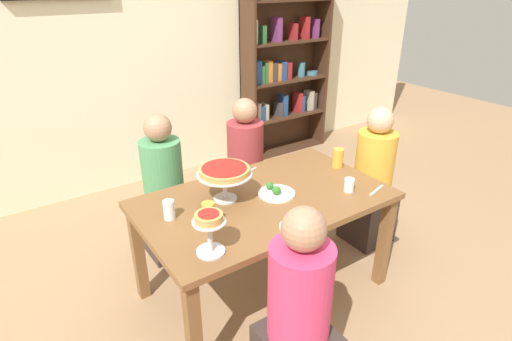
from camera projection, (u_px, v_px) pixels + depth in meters
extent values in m
plane|color=#9E7A56|center=(264.00, 288.00, 2.95)|extent=(12.00, 12.00, 0.00)
cube|color=beige|center=(135.00, 46.00, 3.99)|extent=(8.00, 0.12, 2.80)
cube|color=brown|center=(265.00, 200.00, 2.64)|extent=(1.58, 0.94, 0.04)
cube|color=brown|center=(194.00, 335.00, 2.12)|extent=(0.07, 0.07, 0.70)
cube|color=brown|center=(384.00, 241.00, 2.86)|extent=(0.07, 0.07, 0.70)
cube|color=brown|center=(139.00, 254.00, 2.73)|extent=(0.07, 0.07, 0.70)
cube|color=brown|center=(307.00, 194.00, 3.47)|extent=(0.07, 0.07, 0.70)
cube|color=#422819|center=(248.00, 67.00, 4.54)|extent=(0.03, 0.30, 2.20)
cube|color=#422819|center=(320.00, 57.00, 5.08)|extent=(0.03, 0.30, 2.20)
cube|color=#422819|center=(279.00, 60.00, 4.92)|extent=(1.10, 0.02, 2.20)
cube|color=#422819|center=(284.00, 148.00, 5.28)|extent=(1.04, 0.28, 0.02)
cube|color=#422819|center=(285.00, 115.00, 5.09)|extent=(1.04, 0.28, 0.02)
cube|color=#422819|center=(286.00, 80.00, 4.90)|extent=(1.04, 0.28, 0.02)
cube|color=#422819|center=(287.00, 41.00, 4.71)|extent=(1.04, 0.28, 0.02)
cube|color=#422819|center=(288.00, 0.00, 4.52)|extent=(1.04, 0.28, 0.02)
cube|color=maroon|center=(253.00, 112.00, 4.80)|extent=(0.06, 0.13, 0.21)
cube|color=#B2A88E|center=(257.00, 112.00, 4.83)|extent=(0.04, 0.13, 0.21)
cube|color=navy|center=(260.00, 113.00, 4.87)|extent=(0.06, 0.13, 0.17)
cube|color=#B2A88E|center=(265.00, 111.00, 4.89)|extent=(0.04, 0.13, 0.18)
cube|color=#3D3838|center=(278.00, 109.00, 5.00)|extent=(0.06, 0.13, 0.17)
cube|color=navy|center=(283.00, 105.00, 5.02)|extent=(0.06, 0.13, 0.26)
cube|color=maroon|center=(298.00, 102.00, 5.13)|extent=(0.06, 0.13, 0.25)
cube|color=navy|center=(301.00, 103.00, 5.17)|extent=(0.04, 0.13, 0.20)
cube|color=#B2A88E|center=(309.00, 100.00, 5.23)|extent=(0.07, 0.13, 0.24)
cube|color=#3D3838|center=(312.00, 100.00, 5.26)|extent=(0.05, 0.13, 0.21)
cube|color=orange|center=(252.00, 73.00, 4.60)|extent=(0.04, 0.12, 0.25)
cube|color=navy|center=(256.00, 72.00, 4.63)|extent=(0.07, 0.13, 0.26)
cube|color=#2D6B38|center=(261.00, 74.00, 4.67)|extent=(0.04, 0.13, 0.19)
cube|color=#2D6B38|center=(264.00, 72.00, 4.69)|extent=(0.04, 0.12, 0.23)
cube|color=orange|center=(268.00, 71.00, 4.71)|extent=(0.07, 0.11, 0.24)
cube|color=#3D3838|center=(272.00, 72.00, 4.75)|extent=(0.06, 0.13, 0.21)
cube|color=orange|center=(277.00, 72.00, 4.79)|extent=(0.06, 0.11, 0.20)
cube|color=navy|center=(282.00, 71.00, 4.82)|extent=(0.07, 0.13, 0.21)
cube|color=maroon|center=(287.00, 71.00, 4.86)|extent=(0.06, 0.13, 0.19)
cylinder|color=#3D7084|center=(301.00, 69.00, 4.98)|extent=(0.09, 0.09, 0.17)
cylinder|color=#3D7084|center=(312.00, 73.00, 5.09)|extent=(0.14, 0.14, 0.04)
cube|color=#B2A88E|center=(253.00, 32.00, 4.42)|extent=(0.06, 0.13, 0.25)
cube|color=#2D6B38|center=(262.00, 34.00, 4.49)|extent=(0.05, 0.13, 0.18)
cube|color=#7A3370|center=(277.00, 29.00, 4.58)|extent=(0.07, 0.13, 0.26)
cube|color=maroon|center=(293.00, 32.00, 4.71)|extent=(0.05, 0.13, 0.18)
cube|color=maroon|center=(304.00, 28.00, 4.78)|extent=(0.07, 0.13, 0.25)
cube|color=#7A3370|center=(314.00, 28.00, 4.87)|extent=(0.05, 0.13, 0.21)
cube|color=#382D28|center=(246.00, 201.00, 3.62)|extent=(0.34, 0.34, 0.45)
cylinder|color=#993338|center=(245.00, 151.00, 3.41)|extent=(0.30, 0.30, 0.50)
sphere|color=#A87A5B|center=(245.00, 111.00, 3.26)|extent=(0.20, 0.20, 0.20)
cube|color=#382D28|center=(168.00, 226.00, 3.25)|extent=(0.34, 0.34, 0.45)
cylinder|color=#4C935B|center=(162.00, 172.00, 3.05)|extent=(0.30, 0.30, 0.50)
sphere|color=#A87A5B|center=(157.00, 128.00, 2.90)|extent=(0.20, 0.20, 0.20)
cube|color=#382D28|center=(367.00, 215.00, 3.41)|extent=(0.34, 0.34, 0.45)
cylinder|color=gold|center=(375.00, 163.00, 3.20)|extent=(0.30, 0.30, 0.50)
sphere|color=tan|center=(380.00, 120.00, 3.05)|extent=(0.20, 0.20, 0.20)
cylinder|color=#D63866|center=(300.00, 293.00, 1.90)|extent=(0.30, 0.30, 0.50)
sphere|color=#A87A5B|center=(304.00, 229.00, 1.74)|extent=(0.20, 0.20, 0.20)
cylinder|color=silver|center=(225.00, 198.00, 2.60)|extent=(0.15, 0.15, 0.01)
cylinder|color=silver|center=(225.00, 186.00, 2.56)|extent=(0.03, 0.03, 0.16)
cylinder|color=silver|center=(224.00, 174.00, 2.53)|extent=(0.34, 0.34, 0.01)
cylinder|color=tan|center=(224.00, 171.00, 2.52)|extent=(0.31, 0.31, 0.04)
cylinder|color=maroon|center=(224.00, 168.00, 2.51)|extent=(0.28, 0.28, 0.00)
cylinder|color=silver|center=(211.00, 251.00, 2.10)|extent=(0.15, 0.15, 0.01)
cylinder|color=silver|center=(210.00, 237.00, 2.07)|extent=(0.03, 0.03, 0.17)
cylinder|color=silver|center=(209.00, 222.00, 2.03)|extent=(0.17, 0.17, 0.01)
cylinder|color=tan|center=(209.00, 217.00, 2.02)|extent=(0.14, 0.14, 0.04)
cylinder|color=maroon|center=(209.00, 214.00, 2.01)|extent=(0.11, 0.11, 0.00)
cylinder|color=white|center=(299.00, 227.00, 2.30)|extent=(0.22, 0.22, 0.01)
sphere|color=#2D7028|center=(299.00, 222.00, 2.29)|extent=(0.05, 0.05, 0.05)
sphere|color=#2D7028|center=(305.00, 220.00, 2.31)|extent=(0.05, 0.05, 0.05)
cylinder|color=white|center=(277.00, 194.00, 2.66)|extent=(0.24, 0.24, 0.01)
sphere|color=#2D7028|center=(276.00, 190.00, 2.62)|extent=(0.06, 0.06, 0.06)
sphere|color=#2D7028|center=(277.00, 190.00, 2.65)|extent=(0.04, 0.04, 0.04)
sphere|color=#2D7028|center=(270.00, 186.00, 2.69)|extent=(0.05, 0.05, 0.05)
cylinder|color=gold|center=(209.00, 215.00, 2.29)|extent=(0.07, 0.07, 0.15)
cylinder|color=gold|center=(338.00, 158.00, 3.02)|extent=(0.08, 0.08, 0.14)
cylinder|color=white|center=(349.00, 185.00, 2.68)|extent=(0.07, 0.07, 0.09)
cylinder|color=white|center=(169.00, 210.00, 2.37)|extent=(0.07, 0.07, 0.12)
cube|color=silver|center=(248.00, 171.00, 2.97)|extent=(0.18, 0.07, 0.00)
cube|color=silver|center=(376.00, 190.00, 2.71)|extent=(0.18, 0.06, 0.00)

